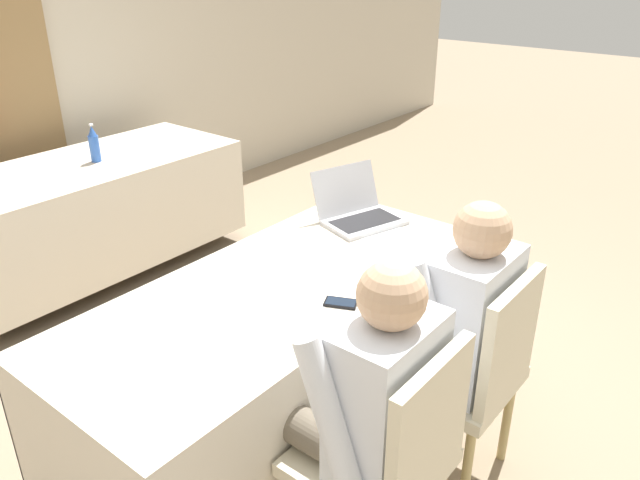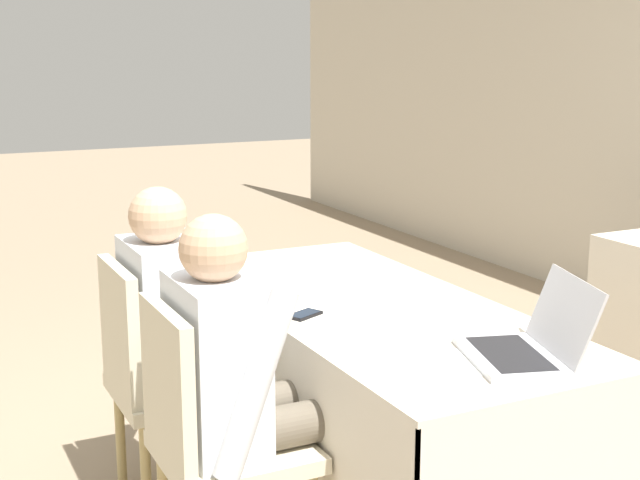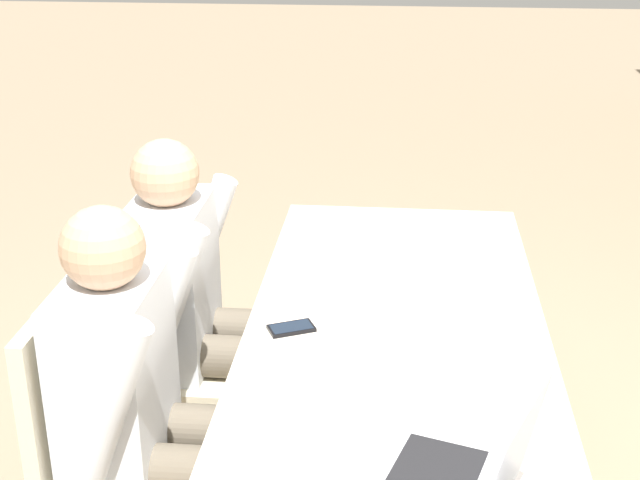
{
  "view_description": "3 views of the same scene",
  "coord_description": "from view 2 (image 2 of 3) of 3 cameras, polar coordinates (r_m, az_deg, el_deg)",
  "views": [
    {
      "loc": [
        -1.55,
        -1.46,
        1.93
      ],
      "look_at": [
        0.0,
        -0.2,
        0.99
      ],
      "focal_mm": 35.0,
      "sensor_mm": 36.0,
      "label": 1
    },
    {
      "loc": [
        2.64,
        -1.51,
        1.63
      ],
      "look_at": [
        0.0,
        -0.2,
        0.99
      ],
      "focal_mm": 50.0,
      "sensor_mm": 36.0,
      "label": 2
    },
    {
      "loc": [
        2.12,
        0.0,
        1.87
      ],
      "look_at": [
        0.0,
        -0.2,
        0.99
      ],
      "focal_mm": 50.0,
      "sensor_mm": 36.0,
      "label": 3
    }
  ],
  "objects": [
    {
      "name": "paper_centre_table",
      "position": [
        3.21,
        1.13,
        -3.81
      ],
      "size": [
        0.25,
        0.32,
        0.0
      ],
      "rotation": [
        0.0,
        0.0,
        -0.15
      ],
      "color": "white",
      "rests_on": "conference_table_near"
    },
    {
      "name": "conference_table_near",
      "position": [
        3.22,
        3.3,
        -7.12
      ],
      "size": [
        1.87,
        0.81,
        0.74
      ],
      "color": "beige",
      "rests_on": "ground_plane"
    },
    {
      "name": "laptop",
      "position": [
        2.67,
        13.07,
        -6.5
      ],
      "size": [
        0.44,
        0.41,
        0.24
      ],
      "rotation": [
        0.0,
        0.0,
        -0.3
      ],
      "color": "#B7B7BC",
      "rests_on": "conference_table_near"
    },
    {
      "name": "person_white_shirt",
      "position": [
        2.7,
        -5.06,
        -8.8
      ],
      "size": [
        0.5,
        0.52,
        1.17
      ],
      "rotation": [
        0.0,
        0.0,
        3.14
      ],
      "color": "#665B4C",
      "rests_on": "ground_plane"
    },
    {
      "name": "chair_near_right",
      "position": [
        2.73,
        -7.07,
        -12.25
      ],
      "size": [
        0.44,
        0.44,
        0.91
      ],
      "rotation": [
        0.0,
        0.0,
        3.14
      ],
      "color": "tan",
      "rests_on": "ground_plane"
    },
    {
      "name": "cell_phone",
      "position": [
        3.01,
        -1.01,
        -4.8
      ],
      "size": [
        0.11,
        0.14,
        0.01
      ],
      "rotation": [
        0.0,
        0.0,
        0.44
      ],
      "color": "black",
      "rests_on": "conference_table_near"
    },
    {
      "name": "chair_near_left",
      "position": [
        3.23,
        -10.41,
        -8.42
      ],
      "size": [
        0.44,
        0.44,
        0.91
      ],
      "rotation": [
        0.0,
        0.0,
        3.14
      ],
      "color": "tan",
      "rests_on": "ground_plane"
    },
    {
      "name": "paper_left_edge",
      "position": [
        2.58,
        8.26,
        -8.02
      ],
      "size": [
        0.24,
        0.32,
        0.0
      ],
      "rotation": [
        0.0,
        0.0,
        0.12
      ],
      "color": "white",
      "rests_on": "conference_table_near"
    },
    {
      "name": "paper_beside_laptop",
      "position": [
        3.77,
        0.76,
        -1.36
      ],
      "size": [
        0.28,
        0.34,
        0.0
      ],
      "rotation": [
        0.0,
        0.0,
        -0.25
      ],
      "color": "white",
      "rests_on": "conference_table_near"
    },
    {
      "name": "person_checkered_shirt",
      "position": [
        3.2,
        -8.73,
        -5.5
      ],
      "size": [
        0.5,
        0.52,
        1.17
      ],
      "rotation": [
        0.0,
        0.0,
        3.14
      ],
      "color": "#665B4C",
      "rests_on": "ground_plane"
    }
  ]
}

